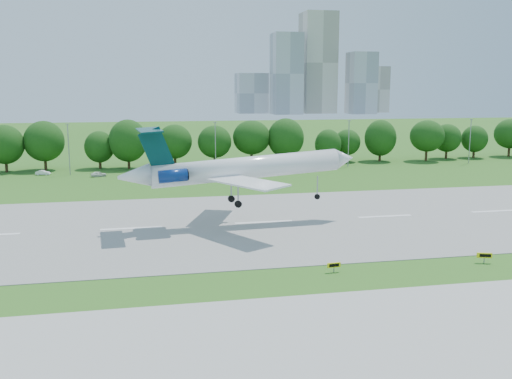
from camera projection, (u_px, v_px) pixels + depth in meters
The scene contains 10 objects.
ground at pixel (473, 263), 67.71m from camera, with size 600.00×600.00×0.00m, color #2A5C18.
runway at pixel (385, 217), 91.83m from camera, with size 400.00×45.00×0.08m, color gray.
tree_line at pixel (283, 141), 155.38m from camera, with size 288.40×8.40×10.40m.
light_poles at pixel (284, 144), 145.22m from camera, with size 175.90×0.25×12.19m.
skyline at pixel (313, 75), 458.77m from camera, with size 127.00×52.00×80.00m.
airliner at pixel (235, 168), 85.38m from camera, with size 36.84×26.71×12.10m.
taxi_sign_left at pixel (334, 265), 64.13m from camera, with size 1.59×0.32×1.11m.
taxi_sign_centre at pixel (484, 256), 67.52m from camera, with size 1.73×0.75×1.24m.
service_vehicle_a at pixel (43, 173), 135.75m from camera, with size 1.17×3.35×1.11m, color white.
service_vehicle_b at pixel (99, 174), 133.25m from camera, with size 1.43×3.56×1.21m, color silver.
Camera 1 is at (-38.20, -58.70, 20.52)m, focal length 40.00 mm.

